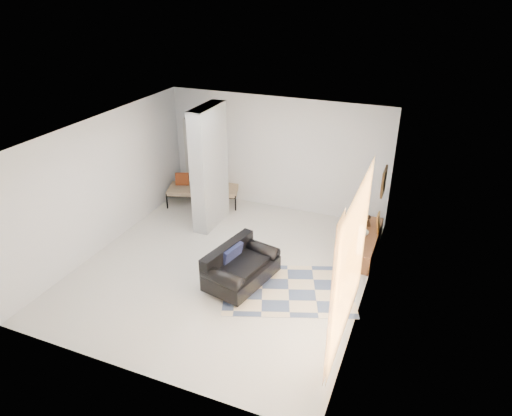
% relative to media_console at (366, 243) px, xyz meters
% --- Properties ---
extents(floor, '(6.00, 6.00, 0.00)m').
position_rel_media_console_xyz_m(floor, '(-2.52, -1.66, -0.20)').
color(floor, silver).
rests_on(floor, ground).
extents(ceiling, '(6.00, 6.00, 0.00)m').
position_rel_media_console_xyz_m(ceiling, '(-2.52, -1.66, 2.60)').
color(ceiling, white).
rests_on(ceiling, wall_back).
extents(wall_back, '(6.00, 0.00, 6.00)m').
position_rel_media_console_xyz_m(wall_back, '(-2.52, 1.34, 1.20)').
color(wall_back, white).
rests_on(wall_back, ground).
extents(wall_front, '(6.00, 0.00, 6.00)m').
position_rel_media_console_xyz_m(wall_front, '(-2.52, -4.66, 1.20)').
color(wall_front, white).
rests_on(wall_front, ground).
extents(wall_left, '(0.00, 6.00, 6.00)m').
position_rel_media_console_xyz_m(wall_left, '(-5.27, -1.66, 1.20)').
color(wall_left, white).
rests_on(wall_left, ground).
extents(wall_right, '(0.00, 6.00, 6.00)m').
position_rel_media_console_xyz_m(wall_right, '(0.23, -1.66, 1.20)').
color(wall_right, white).
rests_on(wall_right, ground).
extents(partition_column, '(0.35, 1.20, 2.80)m').
position_rel_media_console_xyz_m(partition_column, '(-3.62, -0.06, 1.20)').
color(partition_column, '#A6ABAD').
rests_on(partition_column, floor).
extents(hallway_door, '(0.85, 0.06, 2.04)m').
position_rel_media_console_xyz_m(hallway_door, '(-4.62, 1.30, 0.82)').
color(hallway_door, silver).
rests_on(hallway_door, floor).
extents(curtain, '(0.00, 2.55, 2.55)m').
position_rel_media_console_xyz_m(curtain, '(0.15, -2.81, 1.25)').
color(curtain, gold).
rests_on(curtain, wall_right).
extents(wall_art, '(0.04, 0.45, 0.55)m').
position_rel_media_console_xyz_m(wall_art, '(0.20, -0.00, 1.45)').
color(wall_art, '#37230F').
rests_on(wall_art, wall_right).
extents(media_console, '(0.45, 1.79, 0.80)m').
position_rel_media_console_xyz_m(media_console, '(0.00, 0.00, 0.00)').
color(media_console, brown).
rests_on(media_console, floor).
extents(loveseat, '(1.14, 1.60, 0.76)m').
position_rel_media_console_xyz_m(loveseat, '(-2.02, -2.05, 0.16)').
color(loveseat, silver).
rests_on(loveseat, floor).
extents(daybed, '(1.91, 1.26, 0.77)m').
position_rel_media_console_xyz_m(daybed, '(-4.32, 0.81, 0.21)').
color(daybed, black).
rests_on(daybed, floor).
extents(area_rug, '(2.78, 2.31, 0.01)m').
position_rel_media_console_xyz_m(area_rug, '(-1.08, -1.91, -0.20)').
color(area_rug, beige).
rests_on(area_rug, floor).
extents(cylinder_lamp, '(0.11, 0.11, 0.60)m').
position_rel_media_console_xyz_m(cylinder_lamp, '(-0.02, -0.77, 0.50)').
color(cylinder_lamp, white).
rests_on(cylinder_lamp, media_console).
extents(bronze_figurine, '(0.13, 0.13, 0.25)m').
position_rel_media_console_xyz_m(bronze_figurine, '(-0.05, 0.42, 0.32)').
color(bronze_figurine, '#332116').
rests_on(bronze_figurine, media_console).
extents(vase, '(0.18, 0.18, 0.19)m').
position_rel_media_console_xyz_m(vase, '(-0.05, -0.02, 0.29)').
color(vase, white).
rests_on(vase, media_console).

